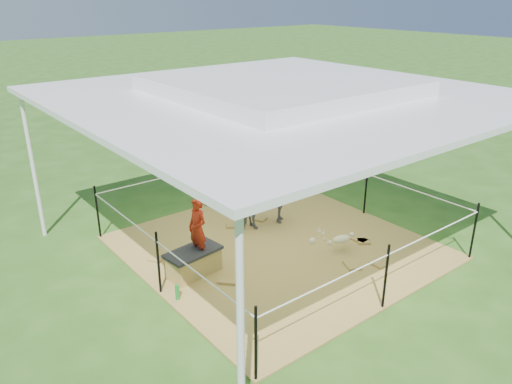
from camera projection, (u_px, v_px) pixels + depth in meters
ground at (277, 248)px, 8.60m from camera, size 90.00×90.00×0.00m
hay_patch at (278, 247)px, 8.59m from camera, size 4.60×4.60×0.03m
canopy_tent at (280, 92)px, 7.59m from camera, size 6.30×6.30×2.90m
rope_fence at (278, 214)px, 8.36m from camera, size 4.54×4.54×1.00m
straw_bale at (194, 263)px, 7.70m from camera, size 0.85×0.50×0.36m
dark_cloth at (193, 252)px, 7.62m from camera, size 0.91×0.55×0.05m
woman at (197, 223)px, 7.50m from camera, size 0.27×0.38×0.97m
green_bottle at (177, 292)px, 7.08m from camera, size 0.07×0.07×0.23m
pony at (270, 202)px, 9.15m from camera, size 1.19×0.65×0.96m
pink_hat at (270, 174)px, 8.95m from camera, size 0.30×0.30×0.14m
foal at (342, 238)px, 8.35m from camera, size 1.00×0.72×0.50m
trash_barrel at (238, 119)px, 15.44m from camera, size 0.70×0.70×0.88m
picnic_table_near at (143, 125)px, 14.88m from camera, size 2.03×1.50×0.82m
picnic_table_far at (208, 101)px, 18.12m from camera, size 2.16×1.68×0.83m
distant_person at (164, 118)px, 14.66m from camera, size 0.69×0.57×1.29m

